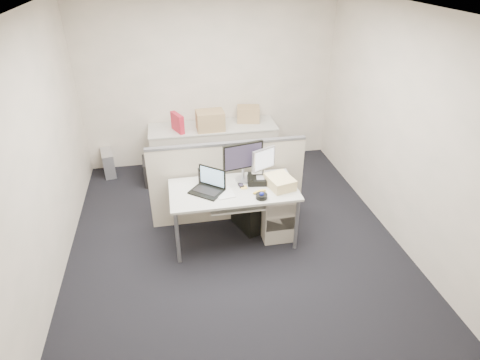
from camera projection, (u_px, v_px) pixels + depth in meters
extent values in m
cube|color=black|center=(234.00, 238.00, 5.09)|extent=(4.00, 4.50, 0.01)
cube|color=white|center=(232.00, 8.00, 3.73)|extent=(4.00, 4.50, 0.01)
cube|color=beige|center=(209.00, 83.00, 6.32)|extent=(4.00, 0.02, 2.70)
cube|color=beige|center=(294.00, 288.00, 2.50)|extent=(4.00, 0.02, 2.70)
cube|color=beige|center=(40.00, 156.00, 4.09)|extent=(0.02, 4.50, 2.70)
cube|color=beige|center=(400.00, 128.00, 4.73)|extent=(0.02, 4.50, 2.70)
cube|color=silver|center=(233.00, 190.00, 4.73)|extent=(1.50, 0.75, 0.03)
cylinder|color=slate|center=(178.00, 238.00, 4.52)|extent=(0.04, 0.04, 0.70)
cylinder|color=slate|center=(175.00, 207.00, 5.08)|extent=(0.04, 0.04, 0.70)
cylinder|color=slate|center=(297.00, 225.00, 4.75)|extent=(0.04, 0.04, 0.70)
cylinder|color=slate|center=(282.00, 196.00, 5.30)|extent=(0.04, 0.04, 0.70)
cube|color=silver|center=(236.00, 205.00, 4.62)|extent=(0.62, 0.32, 0.02)
cube|color=#ABA695|center=(276.00, 210.00, 5.05)|extent=(0.40, 0.55, 0.65)
cube|color=#BFB499|center=(228.00, 183.00, 5.19)|extent=(2.00, 0.06, 1.10)
cube|color=#ABA695|center=(214.00, 148.00, 6.55)|extent=(2.00, 0.60, 0.72)
cube|color=black|center=(243.00, 162.00, 4.77)|extent=(0.52, 0.28, 0.50)
cube|color=#B7B7BC|center=(263.00, 164.00, 4.84)|extent=(0.36, 0.29, 0.40)
cube|color=black|center=(206.00, 182.00, 4.59)|extent=(0.45, 0.43, 0.27)
cylinder|color=black|center=(262.00, 196.00, 4.53)|extent=(0.17, 0.17, 0.05)
cube|color=black|center=(257.00, 181.00, 4.82)|extent=(0.25, 0.21, 0.07)
cube|color=silver|center=(224.00, 193.00, 4.63)|extent=(0.24, 0.28, 0.01)
cube|color=#FFCD4E|center=(244.00, 187.00, 4.74)|extent=(0.07, 0.07, 0.01)
cylinder|color=black|center=(202.00, 176.00, 4.81)|extent=(0.10, 0.10, 0.17)
ellipsoid|color=gold|center=(259.00, 192.00, 4.63)|extent=(0.18, 0.09, 0.04)
cube|color=black|center=(241.00, 185.00, 4.78)|extent=(0.07, 0.11, 0.01)
cube|color=#DDD189|center=(280.00, 182.00, 4.73)|extent=(0.34, 0.40, 0.13)
cube|color=black|center=(240.00, 201.00, 4.65)|extent=(0.51, 0.22, 0.03)
cube|color=black|center=(246.00, 213.00, 5.18)|extent=(0.35, 0.52, 0.45)
cube|color=black|center=(149.00, 171.00, 6.21)|extent=(0.19, 0.42, 0.39)
cube|color=#B7B7BC|center=(108.00, 163.00, 6.44)|extent=(0.24, 0.44, 0.39)
cube|color=#A1884D|center=(210.00, 121.00, 6.18)|extent=(0.43, 0.33, 0.32)
cube|color=#A1884D|center=(248.00, 115.00, 6.50)|extent=(0.41, 0.34, 0.26)
cube|color=red|center=(178.00, 123.00, 6.12)|extent=(0.19, 0.33, 0.30)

